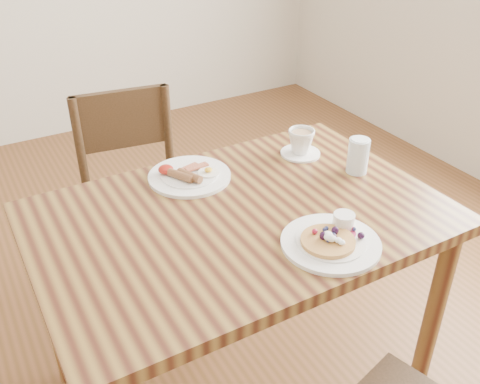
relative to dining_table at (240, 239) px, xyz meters
The scene contains 7 objects.
ground 0.65m from the dining_table, ahead, with size 5.00×5.00×0.00m, color brown.
dining_table is the anchor object (origin of this frame).
chair_far 0.70m from the dining_table, 98.40° to the left, with size 0.47×0.47×0.88m.
pancake_plate 0.31m from the dining_table, 62.03° to the right, with size 0.27×0.27×0.06m.
breakfast_plate 0.29m from the dining_table, 99.96° to the left, with size 0.27×0.27×0.04m.
teacup_saucer 0.45m from the dining_table, 30.20° to the left, with size 0.14×0.14×0.09m.
water_glass 0.49m from the dining_table, ahead, with size 0.07×0.07×0.12m, color silver.
Camera 1 is at (-0.66, -1.14, 1.62)m, focal length 40.00 mm.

